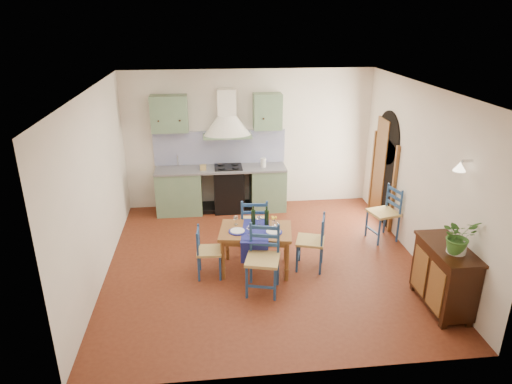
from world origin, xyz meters
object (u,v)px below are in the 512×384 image
(chair_near, at_px, (263,259))
(potted_plant, at_px, (459,236))
(dining_table, at_px, (256,234))
(sideboard, at_px, (444,275))

(chair_near, height_order, potted_plant, potted_plant)
(dining_table, distance_m, potted_plant, 2.87)
(sideboard, bearing_deg, potted_plant, -84.65)
(chair_near, height_order, sideboard, chair_near)
(dining_table, relative_size, sideboard, 1.14)
(dining_table, xyz_separation_m, chair_near, (0.04, -0.59, -0.10))
(sideboard, relative_size, potted_plant, 2.22)
(dining_table, bearing_deg, chair_near, -86.34)
(dining_table, relative_size, potted_plant, 2.52)
(chair_near, distance_m, potted_plant, 2.62)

